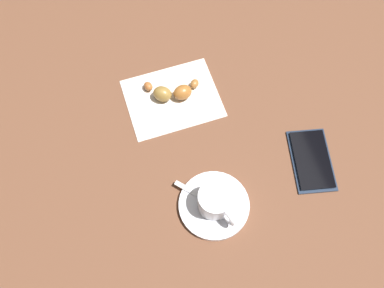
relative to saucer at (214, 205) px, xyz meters
The scene contains 8 objects.
ground_plane 0.11m from the saucer, behind, with size 1.80×1.80×0.00m, color brown.
saucer is the anchor object (origin of this frame).
espresso_cup 0.03m from the saucer, 20.69° to the left, with size 0.08×0.06×0.05m.
teaspoon 0.01m from the saucer, 40.37° to the left, with size 0.10×0.10×0.01m.
sugar_packet 0.03m from the saucer, 147.94° to the left, with size 0.06×0.02×0.01m, color beige.
napkin 0.25m from the saucer, behind, with size 0.15×0.19×0.00m, color silver.
croissant 0.25m from the saucer, behind, with size 0.07×0.12×0.03m.
cell_phone 0.21m from the saucer, 98.27° to the left, with size 0.14×0.10×0.01m.
Camera 1 is at (0.31, -0.12, 0.76)m, focal length 39.69 mm.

